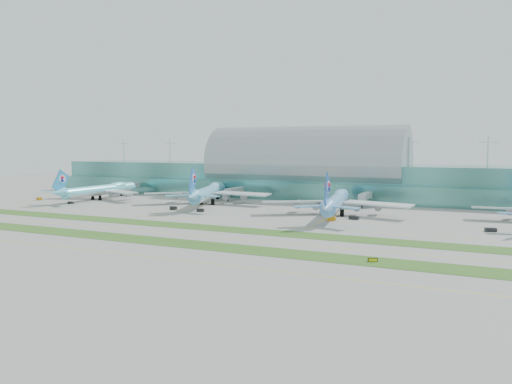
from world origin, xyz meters
The scene contains 19 objects.
ground centered at (0.00, 0.00, 0.00)m, with size 700.00×700.00×0.00m, color gray.
terminal centered at (0.01, 128.79, 14.23)m, with size 340.00×69.10×36.00m.
grass_strip_near centered at (0.00, -28.00, 0.04)m, with size 420.00×12.00×0.08m, color #2D591E.
grass_strip_far centered at (0.00, 2.00, 0.04)m, with size 420.00×12.00×0.08m, color #2D591E.
taxiline_a centered at (0.00, -48.00, 0.01)m, with size 420.00×0.35×0.01m, color yellow.
taxiline_b centered at (0.00, -14.00, 0.01)m, with size 420.00×0.35×0.01m, color yellow.
taxiline_c centered at (0.00, 18.00, 0.01)m, with size 420.00×0.35×0.01m, color yellow.
taxiline_d centered at (0.00, 40.00, 0.01)m, with size 420.00×0.35×0.01m, color yellow.
airliner_a centered at (-103.34, 64.24, 5.79)m, with size 60.10×68.07×18.77m.
airliner_b centered at (-35.26, 70.99, 6.60)m, with size 65.34×75.82×21.41m.
airliner_c centered at (38.74, 57.16, 6.48)m, with size 66.39×76.10×21.00m.
gse_a centered at (-132.66, 46.19, 0.78)m, with size 3.53×1.79×1.57m, color #C07A0B.
gse_b centered at (-102.40, 39.92, 0.59)m, with size 3.45×1.53×1.18m, color black.
gse_c centered at (-38.01, 41.50, 0.85)m, with size 3.42×1.73×1.71m, color black.
gse_d centered at (-22.42, 41.01, 0.70)m, with size 3.34×1.77×1.41m, color black.
gse_e centered at (41.82, 38.89, 0.80)m, with size 3.45×1.77×1.59m, color orange.
gse_f centered at (49.41, 46.49, 0.76)m, with size 4.17×1.73×1.53m, color black.
gse_g centered at (101.57, 37.18, 0.70)m, with size 3.97×1.79×1.41m, color black.
taxiway_sign_east centered at (72.44, -28.24, 0.55)m, with size 2.54×1.12×1.11m.
Camera 1 is at (98.56, -160.12, 30.83)m, focal length 35.00 mm.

